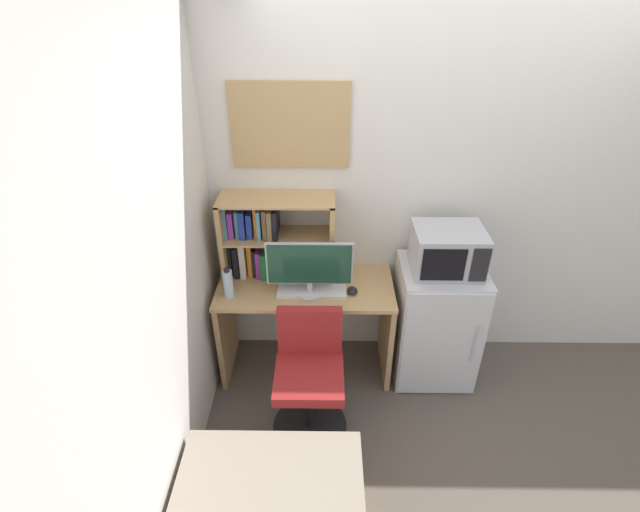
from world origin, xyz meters
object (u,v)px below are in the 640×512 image
(hutch_bookshelf, at_px, (264,237))
(mini_fridge, at_px, (435,322))
(water_bottle, at_px, (228,283))
(desk_chair, at_px, (310,381))
(computer_mouse, at_px, (352,291))
(monitor, at_px, (310,267))
(keyboard, at_px, (312,291))
(microwave, at_px, (447,250))
(wall_corkboard, at_px, (290,126))

(hutch_bookshelf, xyz_separation_m, mini_fridge, (1.20, -0.17, -0.59))
(water_bottle, relative_size, desk_chair, 0.25)
(desk_chair, bearing_deg, computer_mouse, 58.19)
(hutch_bookshelf, xyz_separation_m, water_bottle, (-0.21, -0.28, -0.19))
(monitor, bearing_deg, water_bottle, -176.70)
(monitor, relative_size, water_bottle, 2.62)
(keyboard, xyz_separation_m, computer_mouse, (0.27, 0.00, 0.01))
(keyboard, distance_m, mini_fridge, 0.93)
(microwave, bearing_deg, water_bottle, -175.63)
(monitor, distance_m, microwave, 0.89)
(hutch_bookshelf, xyz_separation_m, wall_corkboard, (0.19, 0.12, 0.72))
(keyboard, height_order, desk_chair, desk_chair)
(mini_fridge, height_order, microwave, microwave)
(keyboard, bearing_deg, mini_fridge, 4.30)
(mini_fridge, relative_size, wall_corkboard, 1.22)
(monitor, distance_m, computer_mouse, 0.34)
(keyboard, xyz_separation_m, desk_chair, (-0.01, -0.44, -0.38))
(computer_mouse, distance_m, mini_fridge, 0.69)
(mini_fridge, bearing_deg, keyboard, -175.70)
(monitor, xyz_separation_m, keyboard, (0.01, 0.01, -0.20))
(wall_corkboard, bearing_deg, keyboard, -69.03)
(water_bottle, bearing_deg, microwave, 4.37)
(monitor, height_order, mini_fridge, monitor)
(water_bottle, bearing_deg, hutch_bookshelf, 52.10)
(microwave, relative_size, desk_chair, 0.52)
(water_bottle, relative_size, microwave, 0.48)
(computer_mouse, relative_size, desk_chair, 0.11)
(wall_corkboard, bearing_deg, water_bottle, -135.78)
(monitor, relative_size, computer_mouse, 5.99)
(water_bottle, bearing_deg, monitor, 3.30)
(desk_chair, bearing_deg, monitor, 90.93)
(microwave, distance_m, wall_corkboard, 1.27)
(computer_mouse, bearing_deg, keyboard, -179.06)
(monitor, relative_size, keyboard, 1.22)
(microwave, xyz_separation_m, desk_chair, (-0.88, -0.51, -0.66))
(monitor, bearing_deg, keyboard, 34.86)
(keyboard, relative_size, computer_mouse, 4.91)
(microwave, bearing_deg, computer_mouse, -173.94)
(monitor, height_order, microwave, microwave)
(computer_mouse, relative_size, microwave, 0.21)
(hutch_bookshelf, xyz_separation_m, microwave, (1.20, -0.17, 0.01))
(computer_mouse, height_order, wall_corkboard, wall_corkboard)
(hutch_bookshelf, height_order, wall_corkboard, wall_corkboard)
(mini_fridge, height_order, wall_corkboard, wall_corkboard)
(hutch_bookshelf, distance_m, keyboard, 0.49)
(computer_mouse, height_order, water_bottle, water_bottle)
(water_bottle, xyz_separation_m, mini_fridge, (1.41, 0.11, -0.40))
(monitor, height_order, water_bottle, monitor)
(monitor, relative_size, microwave, 1.26)
(water_bottle, bearing_deg, computer_mouse, 3.11)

